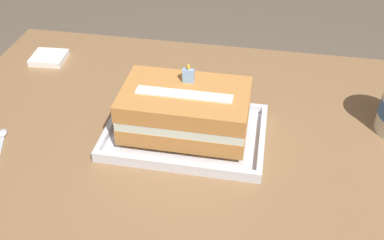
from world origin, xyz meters
The scene contains 5 objects.
dining_table centered at (0.00, 0.00, 0.66)m, with size 1.20×0.75×0.78m.
foil_tray centered at (-0.02, -0.04, 0.79)m, with size 0.34×0.23×0.02m.
birthday_cake centered at (-0.02, -0.04, 0.85)m, with size 0.26×0.16×0.14m.
serving_spoon_near_tray centered at (-0.41, -0.13, 0.78)m, with size 0.06×0.13×0.01m.
napkin_pile centered at (-0.45, 0.21, 0.79)m, with size 0.09×0.09×0.02m.
Camera 1 is at (0.12, -0.76, 1.40)m, focal length 41.13 mm.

